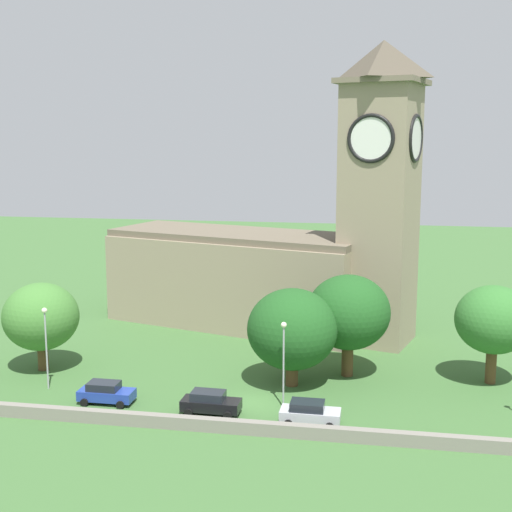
{
  "coord_description": "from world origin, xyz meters",
  "views": [
    {
      "loc": [
        9.07,
        -50.42,
        20.24
      ],
      "look_at": [
        -1.42,
        8.19,
        10.08
      ],
      "focal_mm": 48.82,
      "sensor_mm": 36.0,
      "label": 1
    }
  ],
  "objects_px": {
    "tree_riverside_west": "(41,317)",
    "car_silver": "(310,413)",
    "car_blue": "(106,392)",
    "tree_by_tower": "(348,313)",
    "church": "(278,254)",
    "tree_riverside_east": "(494,320)",
    "tree_churchyard": "(292,329)",
    "streetlamp_west_end": "(46,335)",
    "streetlamp_west_mid": "(284,350)",
    "car_black": "(210,402)"
  },
  "relations": [
    {
      "from": "car_blue",
      "to": "car_black",
      "type": "height_order",
      "value": "car_black"
    },
    {
      "from": "tree_churchyard",
      "to": "tree_by_tower",
      "type": "relative_size",
      "value": 0.92
    },
    {
      "from": "car_blue",
      "to": "tree_churchyard",
      "type": "height_order",
      "value": "tree_churchyard"
    },
    {
      "from": "car_blue",
      "to": "tree_by_tower",
      "type": "bearing_deg",
      "value": 28.13
    },
    {
      "from": "streetlamp_west_mid",
      "to": "tree_churchyard",
      "type": "distance_m",
      "value": 4.84
    },
    {
      "from": "tree_riverside_west",
      "to": "car_blue",
      "type": "bearing_deg",
      "value": -37.2
    },
    {
      "from": "tree_riverside_west",
      "to": "tree_by_tower",
      "type": "bearing_deg",
      "value": 6.94
    },
    {
      "from": "streetlamp_west_mid",
      "to": "tree_riverside_east",
      "type": "relative_size",
      "value": 0.8
    },
    {
      "from": "church",
      "to": "streetlamp_west_end",
      "type": "xyz_separation_m",
      "value": [
        -15.72,
        -21.6,
        -3.49
      ]
    },
    {
      "from": "car_black",
      "to": "tree_by_tower",
      "type": "height_order",
      "value": "tree_by_tower"
    },
    {
      "from": "car_black",
      "to": "streetlamp_west_mid",
      "type": "distance_m",
      "value": 6.68
    },
    {
      "from": "car_black",
      "to": "tree_by_tower",
      "type": "bearing_deg",
      "value": 46.99
    },
    {
      "from": "streetlamp_west_mid",
      "to": "tree_by_tower",
      "type": "bearing_deg",
      "value": 61.12
    },
    {
      "from": "church",
      "to": "tree_by_tower",
      "type": "relative_size",
      "value": 3.93
    },
    {
      "from": "church",
      "to": "tree_churchyard",
      "type": "xyz_separation_m",
      "value": [
        3.75,
        -17.27,
        -3.26
      ]
    },
    {
      "from": "tree_riverside_east",
      "to": "tree_riverside_west",
      "type": "xyz_separation_m",
      "value": [
        -38.33,
        -3.46,
        -0.61
      ]
    },
    {
      "from": "car_silver",
      "to": "tree_riverside_east",
      "type": "relative_size",
      "value": 0.52
    },
    {
      "from": "tree_churchyard",
      "to": "tree_riverside_west",
      "type": "height_order",
      "value": "tree_churchyard"
    },
    {
      "from": "streetlamp_west_end",
      "to": "tree_by_tower",
      "type": "distance_m",
      "value": 25.05
    },
    {
      "from": "car_black",
      "to": "car_silver",
      "type": "bearing_deg",
      "value": -4.68
    },
    {
      "from": "car_blue",
      "to": "car_black",
      "type": "xyz_separation_m",
      "value": [
        8.44,
        -0.64,
        0.02
      ]
    },
    {
      "from": "church",
      "to": "car_blue",
      "type": "distance_m",
      "value": 26.67
    },
    {
      "from": "car_silver",
      "to": "tree_riverside_west",
      "type": "xyz_separation_m",
      "value": [
        -24.33,
        7.66,
        3.96
      ]
    },
    {
      "from": "streetlamp_west_mid",
      "to": "tree_churchyard",
      "type": "bearing_deg",
      "value": 89.51
    },
    {
      "from": "tree_by_tower",
      "to": "church",
      "type": "bearing_deg",
      "value": 120.06
    },
    {
      "from": "streetlamp_west_end",
      "to": "tree_churchyard",
      "type": "height_order",
      "value": "tree_churchyard"
    },
    {
      "from": "tree_riverside_east",
      "to": "streetlamp_west_mid",
      "type": "bearing_deg",
      "value": -153.07
    },
    {
      "from": "car_blue",
      "to": "tree_riverside_east",
      "type": "bearing_deg",
      "value": 18.28
    },
    {
      "from": "church",
      "to": "car_blue",
      "type": "height_order",
      "value": "church"
    },
    {
      "from": "car_black",
      "to": "tree_riverside_east",
      "type": "distance_m",
      "value": 24.31
    },
    {
      "from": "tree_by_tower",
      "to": "tree_riverside_west",
      "type": "height_order",
      "value": "tree_by_tower"
    },
    {
      "from": "car_black",
      "to": "tree_riverside_west",
      "type": "bearing_deg",
      "value": 157.34
    },
    {
      "from": "car_black",
      "to": "tree_riverside_west",
      "type": "relative_size",
      "value": 0.57
    },
    {
      "from": "streetlamp_west_end",
      "to": "car_silver",
      "type": "bearing_deg",
      "value": -8.74
    },
    {
      "from": "car_blue",
      "to": "tree_churchyard",
      "type": "distance_m",
      "value": 15.57
    },
    {
      "from": "church",
      "to": "streetlamp_west_mid",
      "type": "distance_m",
      "value": 22.69
    },
    {
      "from": "streetlamp_west_end",
      "to": "tree_churchyard",
      "type": "bearing_deg",
      "value": 12.54
    },
    {
      "from": "car_silver",
      "to": "tree_by_tower",
      "type": "height_order",
      "value": "tree_by_tower"
    },
    {
      "from": "car_blue",
      "to": "church",
      "type": "bearing_deg",
      "value": 67.36
    },
    {
      "from": "streetlamp_west_mid",
      "to": "tree_churchyard",
      "type": "height_order",
      "value": "tree_churchyard"
    },
    {
      "from": "church",
      "to": "tree_riverside_east",
      "type": "xyz_separation_m",
      "value": [
        20.0,
        -13.82,
        -2.62
      ]
    },
    {
      "from": "tree_churchyard",
      "to": "church",
      "type": "bearing_deg",
      "value": 102.23
    },
    {
      "from": "streetlamp_west_end",
      "to": "streetlamp_west_mid",
      "type": "relative_size",
      "value": 1.02
    },
    {
      "from": "car_silver",
      "to": "tree_churchyard",
      "type": "bearing_deg",
      "value": 106.32
    },
    {
      "from": "tree_riverside_west",
      "to": "streetlamp_west_mid",
      "type": "bearing_deg",
      "value": -12.33
    },
    {
      "from": "car_black",
      "to": "car_blue",
      "type": "bearing_deg",
      "value": 175.68
    },
    {
      "from": "tree_by_tower",
      "to": "car_blue",
      "type": "bearing_deg",
      "value": -151.87
    },
    {
      "from": "tree_riverside_east",
      "to": "tree_riverside_west",
      "type": "distance_m",
      "value": 38.49
    },
    {
      "from": "tree_riverside_west",
      "to": "car_silver",
      "type": "bearing_deg",
      "value": -17.48
    },
    {
      "from": "streetlamp_west_end",
      "to": "car_blue",
      "type": "bearing_deg",
      "value": -19.72
    }
  ]
}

